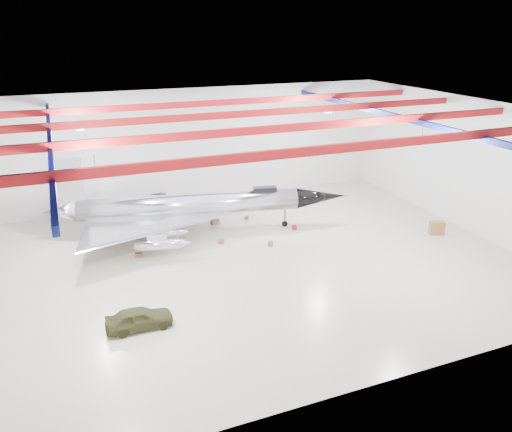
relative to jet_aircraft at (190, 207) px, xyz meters
name	(u,v)px	position (x,y,z in m)	size (l,w,h in m)	color
floor	(243,262)	(2.14, -6.98, -2.26)	(40.00, 40.00, 0.00)	beige
wall_back	(188,147)	(2.14, 8.02, 3.24)	(40.00, 40.00, 0.00)	silver
wall_right	(465,164)	(22.14, -6.98, 3.24)	(30.00, 30.00, 0.00)	silver
ceiling	(242,113)	(2.14, -6.98, 8.74)	(40.00, 40.00, 0.00)	#0A0F38
ceiling_structure	(242,123)	(2.14, -6.98, 8.06)	(39.50, 29.50, 1.08)	maroon
jet_aircraft	(190,207)	(0.00, 0.00, 0.00)	(25.06, 17.08, 6.89)	silver
jeep	(139,318)	(-6.43, -12.77, -1.61)	(1.54, 3.83, 1.31)	#39391C
desk	(437,228)	(19.08, -8.00, -1.71)	(1.21, 0.61, 1.11)	brown
crate_ply	(138,255)	(-4.91, -3.14, -2.09)	(0.48, 0.39, 0.34)	olive
toolbox_red	(215,217)	(2.82, 2.27, -2.10)	(0.47, 0.37, 0.33)	#A0101B
engine_drum	(271,244)	(5.20, -4.99, -2.07)	(0.42, 0.42, 0.38)	#59595B
parts_bin	(215,222)	(2.48, 1.05, -2.03)	(0.66, 0.53, 0.46)	olive
crate_small	(141,233)	(-3.99, 1.13, -2.12)	(0.41, 0.33, 0.29)	#59595B
tool_chest	(294,227)	(8.45, -2.65, -2.07)	(0.42, 0.42, 0.38)	#A0101B
oil_barrel	(221,241)	(1.72, -3.05, -2.09)	(0.47, 0.38, 0.33)	olive
spares_box	(247,217)	(5.51, 1.17, -2.10)	(0.36, 0.36, 0.33)	#59595B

